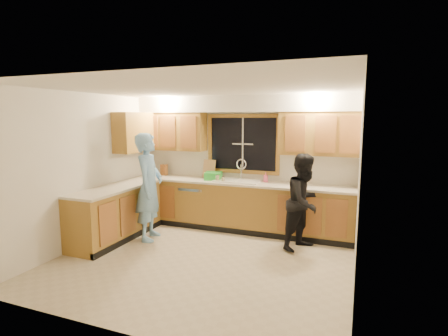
% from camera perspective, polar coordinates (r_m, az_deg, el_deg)
% --- Properties ---
extents(floor, '(4.20, 4.20, 0.00)m').
position_cam_1_polar(floor, '(5.36, -3.54, -14.81)').
color(floor, '#BEAF92').
rests_on(floor, ground).
extents(ceiling, '(4.20, 4.20, 0.00)m').
position_cam_1_polar(ceiling, '(4.96, -3.80, 12.89)').
color(ceiling, white).
extents(wall_back, '(4.20, 0.00, 4.20)m').
position_cam_1_polar(wall_back, '(6.76, 3.10, 0.98)').
color(wall_back, silver).
rests_on(wall_back, ground).
extents(wall_left, '(0.00, 3.80, 3.80)m').
position_cam_1_polar(wall_left, '(6.18, -21.62, -0.24)').
color(wall_left, silver).
rests_on(wall_left, ground).
extents(wall_right, '(0.00, 3.80, 3.80)m').
position_cam_1_polar(wall_right, '(4.56, 21.10, -2.99)').
color(wall_right, silver).
rests_on(wall_right, ground).
extents(base_cabinets_back, '(4.20, 0.60, 0.88)m').
position_cam_1_polar(base_cabinets_back, '(6.63, 2.24, -6.28)').
color(base_cabinets_back, '#A2762F').
rests_on(base_cabinets_back, ground).
extents(base_cabinets_left, '(0.60, 1.90, 0.88)m').
position_cam_1_polar(base_cabinets_left, '(6.41, -17.12, -7.15)').
color(base_cabinets_left, '#A2762F').
rests_on(base_cabinets_left, ground).
extents(countertop_back, '(4.20, 0.63, 0.04)m').
position_cam_1_polar(countertop_back, '(6.52, 2.22, -2.39)').
color(countertop_back, beige).
rests_on(countertop_back, base_cabinets_back).
extents(countertop_left, '(0.63, 1.90, 0.04)m').
position_cam_1_polar(countertop_left, '(6.30, -17.19, -3.12)').
color(countertop_left, beige).
rests_on(countertop_left, base_cabinets_left).
extents(upper_cabinets_left, '(1.35, 0.33, 0.75)m').
position_cam_1_polar(upper_cabinets_left, '(7.14, -8.28, 5.91)').
color(upper_cabinets_left, '#A2762F').
rests_on(upper_cabinets_left, wall_back).
extents(upper_cabinets_right, '(1.35, 0.33, 0.75)m').
position_cam_1_polar(upper_cabinets_right, '(6.26, 15.22, 5.43)').
color(upper_cabinets_right, '#A2762F').
rests_on(upper_cabinets_right, wall_back).
extents(upper_cabinets_return, '(0.33, 0.90, 0.75)m').
position_cam_1_polar(upper_cabinets_return, '(6.90, -14.52, 5.67)').
color(upper_cabinets_return, '#A2762F').
rests_on(upper_cabinets_return, wall_left).
extents(soffit, '(4.20, 0.35, 0.30)m').
position_cam_1_polar(soffit, '(6.55, 2.70, 10.40)').
color(soffit, white).
rests_on(soffit, wall_back).
extents(window_frame, '(1.44, 0.03, 1.14)m').
position_cam_1_polar(window_frame, '(6.72, 3.10, 3.94)').
color(window_frame, black).
rests_on(window_frame, wall_back).
extents(sink, '(0.86, 0.52, 0.57)m').
position_cam_1_polar(sink, '(6.54, 2.27, -2.66)').
color(sink, white).
rests_on(sink, countertop_back).
extents(dishwasher, '(0.60, 0.56, 0.82)m').
position_cam_1_polar(dishwasher, '(6.94, -4.47, -5.90)').
color(dishwasher, silver).
rests_on(dishwasher, floor).
extents(stove, '(0.58, 0.75, 0.90)m').
position_cam_1_polar(stove, '(5.99, -20.53, -8.28)').
color(stove, silver).
rests_on(stove, floor).
extents(man, '(0.60, 0.76, 1.84)m').
position_cam_1_polar(man, '(6.14, -12.12, -3.02)').
color(man, '#79B0E6').
rests_on(man, floor).
extents(woman, '(0.87, 0.94, 1.54)m').
position_cam_1_polar(woman, '(5.72, 13.03, -5.40)').
color(woman, black).
rests_on(woman, floor).
extents(knife_block, '(0.13, 0.11, 0.22)m').
position_cam_1_polar(knife_block, '(7.34, -9.77, -0.29)').
color(knife_block, '#9C5E2B').
rests_on(knife_block, countertop_back).
extents(cutting_board, '(0.28, 0.13, 0.36)m').
position_cam_1_polar(cutting_board, '(6.92, -2.45, -0.11)').
color(cutting_board, tan).
rests_on(cutting_board, countertop_back).
extents(dish_crate, '(0.37, 0.35, 0.14)m').
position_cam_1_polar(dish_crate, '(6.70, -1.74, -1.30)').
color(dish_crate, green).
rests_on(dish_crate, countertop_back).
extents(soap_bottle, '(0.10, 0.10, 0.18)m').
position_cam_1_polar(soap_bottle, '(6.50, 6.82, -1.49)').
color(soap_bottle, '#E95881').
rests_on(soap_bottle, countertop_back).
extents(bowl, '(0.21, 0.21, 0.05)m').
position_cam_1_polar(bowl, '(6.32, 12.27, -2.49)').
color(bowl, silver).
rests_on(bowl, countertop_back).
extents(can_left, '(0.08, 0.08, 0.13)m').
position_cam_1_polar(can_left, '(6.47, -1.10, -1.70)').
color(can_left, beige).
rests_on(can_left, countertop_back).
extents(can_right, '(0.06, 0.06, 0.11)m').
position_cam_1_polar(can_right, '(6.41, -0.13, -1.90)').
color(can_right, beige).
rests_on(can_right, countertop_back).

